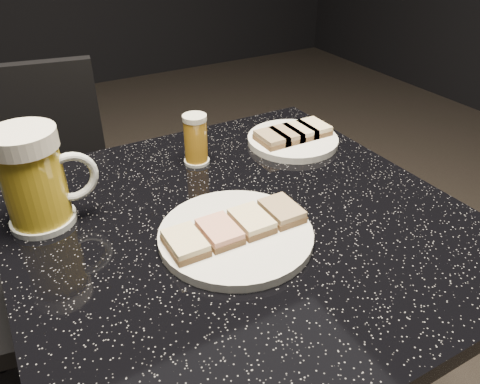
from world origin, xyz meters
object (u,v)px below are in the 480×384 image
(table, at_px, (240,324))
(beer_tumbler, at_px, (196,140))
(plate_large, at_px, (236,235))
(chair, at_px, (27,244))
(beer_mug, at_px, (35,178))
(plate_small, at_px, (293,140))

(table, relative_size, beer_tumbler, 7.65)
(table, xyz_separation_m, beer_tumbler, (0.02, 0.20, 0.29))
(plate_large, distance_m, chair, 0.63)
(table, height_order, beer_mug, beer_mug)
(beer_tumbler, relative_size, chair, 0.11)
(plate_small, height_order, beer_tumbler, beer_tumbler)
(table, distance_m, beer_tumbler, 0.36)
(plate_small, bearing_deg, table, -141.46)
(beer_mug, distance_m, chair, 0.46)
(plate_small, xyz_separation_m, beer_mug, (-0.50, -0.04, 0.07))
(beer_mug, relative_size, beer_tumbler, 1.61)
(plate_small, relative_size, table, 0.25)
(plate_large, relative_size, chair, 0.26)
(plate_large, height_order, beer_mug, beer_mug)
(beer_mug, bearing_deg, plate_small, 4.51)
(plate_small, distance_m, beer_mug, 0.51)
(table, xyz_separation_m, chair, (-0.31, 0.46, -0.01))
(plate_large, xyz_separation_m, table, (0.03, 0.04, -0.25))
(beer_mug, bearing_deg, chair, 97.44)
(chair, bearing_deg, beer_mug, -82.56)
(plate_small, height_order, table, plate_small)
(beer_tumbler, height_order, chair, chair)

